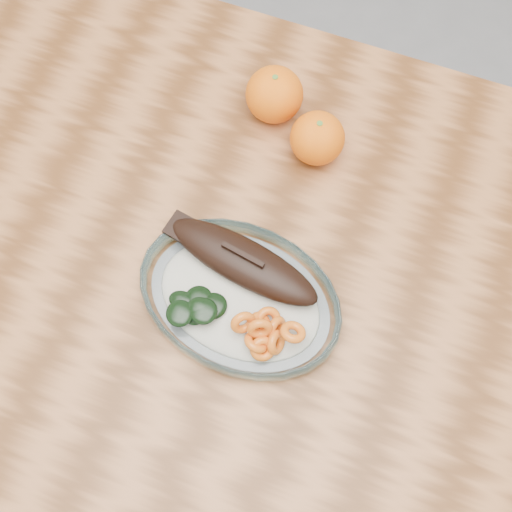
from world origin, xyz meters
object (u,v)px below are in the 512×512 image
orange_left (274,95)px  plated_meal (240,296)px  orange_right (317,138)px  dining_table (194,263)px

orange_left → plated_meal: bearing=-78.6°
orange_left → orange_right: orange_left is taller
orange_right → dining_table: bearing=-122.7°
dining_table → orange_right: orange_right is taller
dining_table → orange_right: bearing=57.3°
plated_meal → orange_right: size_ratio=7.00×
orange_left → orange_right: 0.09m
orange_left → dining_table: bearing=-99.9°
plated_meal → orange_right: same height
plated_meal → orange_left: 0.30m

